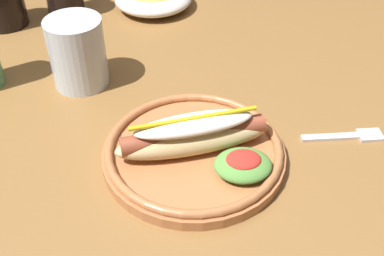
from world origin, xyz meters
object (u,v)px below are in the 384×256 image
(hot_dog_plate, at_px, (196,148))
(soda_cup, at_px, (1,0))
(fork, at_px, (349,136))
(water_cup, at_px, (78,53))

(hot_dog_plate, height_order, soda_cup, soda_cup)
(hot_dog_plate, xyz_separation_m, fork, (0.23, 0.03, -0.02))
(soda_cup, xyz_separation_m, water_cup, (0.17, -0.22, 0.01))
(soda_cup, distance_m, water_cup, 0.28)
(soda_cup, height_order, water_cup, water_cup)
(hot_dog_plate, bearing_deg, soda_cup, 129.40)
(hot_dog_plate, distance_m, water_cup, 0.27)
(fork, xyz_separation_m, soda_cup, (-0.58, 0.40, 0.05))
(soda_cup, relative_size, water_cup, 0.90)
(fork, bearing_deg, hot_dog_plate, -172.68)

